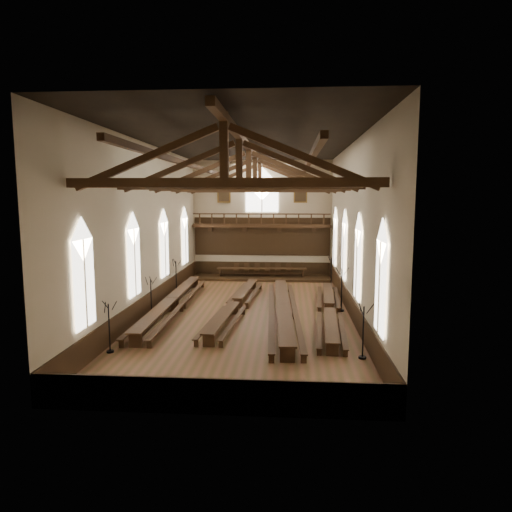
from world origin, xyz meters
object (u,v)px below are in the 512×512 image
(candelabrum_right_mid, at_px, (341,298))
(candelabrum_right_far, at_px, (331,279))
(dais, at_px, (261,277))
(candelabrum_left_far, at_px, (176,284))
(refectory_row_b, at_px, (236,303))
(refectory_row_d, at_px, (330,308))
(refectory_row_c, at_px, (283,308))
(candelabrum_right_near, at_px, (363,342))
(candelabrum_left_near, at_px, (110,337))
(candelabrum_left_mid, at_px, (151,304))
(refectory_row_a, at_px, (172,301))
(high_table, at_px, (262,269))

(candelabrum_right_mid, height_order, candelabrum_right_far, candelabrum_right_mid)
(dais, bearing_deg, candelabrum_left_far, -129.27)
(refectory_row_b, bearing_deg, refectory_row_d, -9.17)
(refectory_row_c, bearing_deg, candelabrum_right_near, -61.35)
(dais, xyz_separation_m, candelabrum_right_far, (5.49, -3.94, 0.66))
(refectory_row_c, height_order, candelabrum_left_far, candelabrum_left_far)
(refectory_row_b, distance_m, candelabrum_right_mid, 6.37)
(candelabrum_left_near, height_order, candelabrum_left_mid, candelabrum_left_near)
(refectory_row_b, distance_m, candelabrum_left_mid, 5.00)
(refectory_row_d, distance_m, dais, 12.96)
(refectory_row_a, height_order, refectory_row_c, refectory_row_c)
(dais, relative_size, high_table, 1.50)
(refectory_row_c, height_order, candelabrum_right_near, candelabrum_right_near)
(candelabrum_left_far, bearing_deg, high_table, 50.73)
(dais, bearing_deg, refectory_row_c, -80.96)
(candelabrum_left_far, bearing_deg, refectory_row_a, -79.41)
(refectory_row_c, bearing_deg, candelabrum_right_far, 67.68)
(dais, relative_size, candelabrum_left_near, 4.86)
(candelabrum_left_mid, distance_m, candelabrum_right_mid, 11.28)
(refectory_row_d, bearing_deg, candelabrum_left_far, 153.12)
(dais, bearing_deg, candelabrum_left_mid, -113.76)
(high_table, bearing_deg, refectory_row_d, -68.82)
(refectory_row_d, height_order, candelabrum_right_mid, candelabrum_right_mid)
(candelabrum_right_far, bearing_deg, refectory_row_b, -131.23)
(refectory_row_c, relative_size, candelabrum_left_far, 5.84)
(candelabrum_left_far, height_order, candelabrum_right_mid, candelabrum_right_mid)
(candelabrum_right_mid, bearing_deg, high_table, 117.08)
(candelabrum_right_far, bearing_deg, refectory_row_d, -95.66)
(refectory_row_d, bearing_deg, refectory_row_c, -171.70)
(candelabrum_left_far, xyz_separation_m, candelabrum_right_far, (11.10, 2.92, -0.02))
(refectory_row_b, xyz_separation_m, candelabrum_left_mid, (-4.75, -1.56, 0.20))
(refectory_row_b, xyz_separation_m, candelabrum_left_near, (-4.75, -7.74, 0.20))
(refectory_row_b, relative_size, refectory_row_c, 0.94)
(refectory_row_c, relative_size, candelabrum_right_mid, 5.58)
(high_table, height_order, candelabrum_left_near, candelabrum_left_near)
(refectory_row_a, bearing_deg, refectory_row_c, -10.77)
(candelabrum_left_near, xyz_separation_m, candelabrum_right_near, (11.10, 0.04, 0.02))
(candelabrum_left_near, xyz_separation_m, candelabrum_left_far, (-0.00, 12.06, 0.07))
(refectory_row_b, xyz_separation_m, candelabrum_right_near, (6.35, -7.70, 0.22))
(refectory_row_b, xyz_separation_m, candelabrum_left_far, (-4.75, 4.32, 0.27))
(candelabrum_left_near, bearing_deg, refectory_row_a, 84.05)
(refectory_row_d, distance_m, candelabrum_left_mid, 10.32)
(candelabrum_left_far, bearing_deg, candelabrum_left_near, -90.00)
(refectory_row_a, height_order, candelabrum_left_far, candelabrum_left_far)
(candelabrum_right_near, xyz_separation_m, candelabrum_right_far, (-0.00, 14.95, 0.02))
(refectory_row_d, distance_m, candelabrum_right_far, 8.19)
(high_table, bearing_deg, candelabrum_right_far, -35.68)
(refectory_row_c, relative_size, candelabrum_left_mid, 6.42)
(refectory_row_d, bearing_deg, candelabrum_right_far, 84.34)
(refectory_row_b, xyz_separation_m, candelabrum_right_mid, (6.35, 0.46, 0.30))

